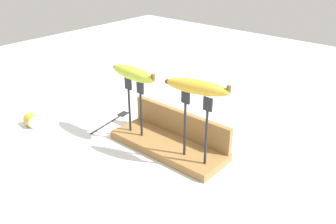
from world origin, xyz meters
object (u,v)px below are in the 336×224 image
(banana_raised_right, at_px, (197,87))
(banana_chunk_near, at_px, (32,120))
(fork_fallen_near, at_px, (114,119))
(fork_stand_left, at_px, (135,102))
(fork_stand_right, at_px, (196,122))
(banana_raised_left, at_px, (134,73))

(banana_raised_right, height_order, banana_chunk_near, banana_raised_right)
(fork_fallen_near, height_order, banana_chunk_near, banana_chunk_near)
(fork_stand_left, bearing_deg, banana_raised_right, -0.00)
(banana_raised_right, bearing_deg, fork_stand_left, 180.00)
(fork_stand_right, relative_size, banana_raised_left, 1.11)
(banana_raised_left, xyz_separation_m, banana_chunk_near, (-0.33, -0.16, -0.20))
(fork_stand_right, xyz_separation_m, banana_raised_right, (-0.00, -0.00, 0.10))
(banana_raised_left, bearing_deg, banana_chunk_near, -153.67)
(fork_stand_left, height_order, banana_raised_right, banana_raised_right)
(banana_raised_left, relative_size, fork_fallen_near, 0.92)
(fork_stand_left, xyz_separation_m, fork_fallen_near, (-0.16, 0.05, -0.13))
(fork_stand_left, distance_m, banana_raised_left, 0.09)
(banana_raised_right, bearing_deg, banana_raised_left, 180.00)
(banana_raised_left, relative_size, banana_chunk_near, 3.68)
(fork_fallen_near, bearing_deg, banana_raised_left, -16.40)
(fork_stand_right, bearing_deg, fork_stand_left, 180.00)
(fork_fallen_near, relative_size, banana_chunk_near, 3.99)
(fork_stand_right, xyz_separation_m, fork_fallen_near, (-0.38, 0.05, -0.14))
(banana_raised_left, distance_m, fork_fallen_near, 0.27)
(banana_raised_left, xyz_separation_m, fork_fallen_near, (-0.16, 0.05, -0.22))
(fork_fallen_near, xyz_separation_m, banana_chunk_near, (-0.18, -0.21, 0.02))
(fork_stand_left, bearing_deg, fork_fallen_near, 163.61)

